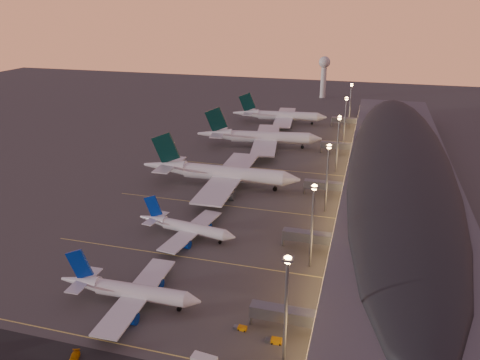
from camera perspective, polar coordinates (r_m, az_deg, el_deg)
name	(u,v)px	position (r m, az deg, el deg)	size (l,w,h in m)	color
ground	(195,250)	(148.41, -5.56, -8.45)	(700.00, 700.00, 0.00)	#403E3C
airliner_narrow_south	(129,291)	(125.63, -13.35, -13.02)	(38.73, 34.52, 13.87)	silver
airliner_narrow_north	(186,227)	(155.03, -6.58, -5.76)	(35.69, 32.15, 12.75)	silver
airliner_wide_near	(220,173)	(195.16, -2.48, 0.85)	(67.90, 61.69, 21.77)	silver
airliner_wide_mid	(259,137)	(248.44, 2.36, 5.24)	(65.99, 60.76, 21.14)	silver
airliner_wide_far	(279,116)	(299.66, 4.83, 7.81)	(59.65, 54.65, 19.08)	silver
terminal_building	(398,167)	(203.05, 18.70, 1.48)	(56.35, 255.00, 17.46)	#505055
light_masts	(334,147)	(193.31, 11.42, 3.98)	(2.20, 217.20, 25.90)	slate
radar_tower	(324,70)	(385.20, 10.21, 13.06)	(9.00, 9.00, 32.50)	silver
lane_markings	(232,201)	(182.25, -1.04, -2.53)	(90.00, 180.36, 0.00)	#D8C659
baggage_tug_a	(241,328)	(115.85, 0.09, -17.58)	(3.24, 1.57, 0.94)	#C77504
baggage_tug_b	(274,341)	(112.53, 4.21, -18.95)	(3.83, 1.81, 1.12)	#C77504
service_van_b	(74,358)	(113.57, -19.56, -19.80)	(1.88, 4.62, 1.34)	#C77504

